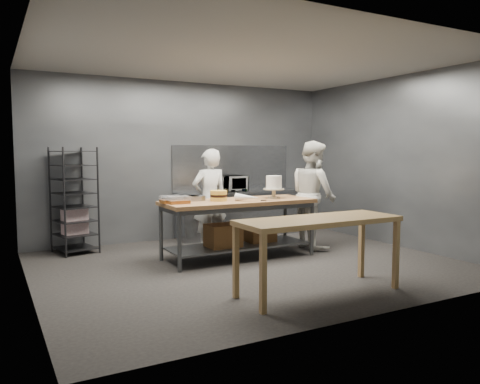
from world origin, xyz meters
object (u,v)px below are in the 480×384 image
object	(u,v)px
chef_right	(313,194)
frosted_cake_stand	(274,184)
chef_behind	(210,199)
microwave	(232,183)
near_counter	(319,225)
layer_cake	(219,196)
work_table	(239,222)
speed_rack	(74,201)

from	to	relation	value
chef_right	frosted_cake_stand	bearing A→B (deg)	106.18
chef_behind	microwave	bearing A→B (deg)	-135.37
near_counter	layer_cake	bearing A→B (deg)	97.87
near_counter	chef_right	bearing A→B (deg)	54.19
near_counter	chef_behind	size ratio (longest dim) A/B	1.16
microwave	near_counter	bearing A→B (deg)	-102.21
chef_right	chef_behind	bearing A→B (deg)	75.55
chef_behind	frosted_cake_stand	xyz separation A→B (m)	(0.77, -0.82, 0.29)
frosted_cake_stand	chef_right	bearing A→B (deg)	7.77
microwave	layer_cake	world-z (taller)	microwave
chef_behind	frosted_cake_stand	distance (m)	1.16
layer_cake	near_counter	bearing A→B (deg)	-82.13
work_table	layer_cake	xyz separation A→B (m)	(-0.33, 0.03, 0.43)
chef_right	frosted_cake_stand	size ratio (longest dim) A/B	5.09
work_table	chef_behind	xyz separation A→B (m)	(-0.13, 0.80, 0.29)
work_table	frosted_cake_stand	bearing A→B (deg)	-1.67
chef_behind	work_table	bearing A→B (deg)	98.82
chef_right	layer_cake	size ratio (longest dim) A/B	7.11
work_table	speed_rack	world-z (taller)	speed_rack
frosted_cake_stand	work_table	bearing A→B (deg)	178.33
speed_rack	microwave	xyz separation A→B (m)	(2.99, 0.08, 0.19)
near_counter	microwave	size ratio (longest dim) A/B	3.69
layer_cake	speed_rack	bearing A→B (deg)	139.53
speed_rack	chef_behind	xyz separation A→B (m)	(2.08, -0.83, 0.01)
work_table	frosted_cake_stand	distance (m)	0.86
near_counter	speed_rack	size ratio (longest dim) A/B	1.14
frosted_cake_stand	layer_cake	xyz separation A→B (m)	(-0.97, 0.05, -0.15)
speed_rack	chef_right	bearing A→B (deg)	-22.23
frosted_cake_stand	speed_rack	bearing A→B (deg)	149.91
microwave	frosted_cake_stand	distance (m)	1.74
chef_right	layer_cake	world-z (taller)	chef_right
speed_rack	chef_behind	distance (m)	2.24
work_table	speed_rack	size ratio (longest dim) A/B	1.37
layer_cake	frosted_cake_stand	bearing A→B (deg)	-3.00
work_table	layer_cake	distance (m)	0.54
microwave	chef_behind	bearing A→B (deg)	-134.98
chef_right	layer_cake	bearing A→B (deg)	100.58
chef_right	microwave	xyz separation A→B (m)	(-0.75, 1.61, 0.12)
chef_behind	layer_cake	xyz separation A→B (m)	(-0.20, -0.77, 0.14)
chef_behind	speed_rack	bearing A→B (deg)	-22.13
work_table	layer_cake	world-z (taller)	layer_cake
chef_right	near_counter	bearing A→B (deg)	152.60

